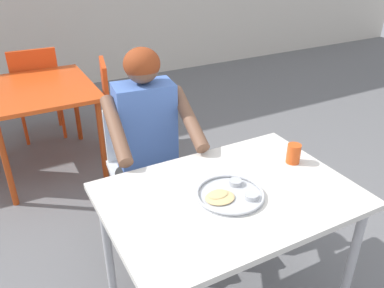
{
  "coord_description": "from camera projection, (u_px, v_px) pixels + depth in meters",
  "views": [
    {
      "loc": [
        -0.86,
        -1.13,
        1.77
      ],
      "look_at": [
        -0.07,
        0.34,
        0.88
      ],
      "focal_mm": 37.04,
      "sensor_mm": 36.0,
      "label": 1
    }
  ],
  "objects": [
    {
      "name": "table_foreground",
      "position": [
        229.0,
        207.0,
        1.83
      ],
      "size": [
        1.13,
        0.79,
        0.73
      ],
      "color": "silver",
      "rests_on": "ground"
    },
    {
      "name": "thali_tray",
      "position": [
        230.0,
        194.0,
        1.77
      ],
      "size": [
        0.31,
        0.31,
        0.03
      ],
      "color": "#B7BABF",
      "rests_on": "table_foreground"
    },
    {
      "name": "drinking_cup",
      "position": [
        294.0,
        153.0,
        2.01
      ],
      "size": [
        0.07,
        0.07,
        0.1
      ],
      "color": "#D84C19",
      "rests_on": "table_foreground"
    },
    {
      "name": "chair_foreground",
      "position": [
        142.0,
        159.0,
        2.58
      ],
      "size": [
        0.48,
        0.47,
        0.8
      ],
      "color": "silver",
      "rests_on": "ground"
    },
    {
      "name": "diner_foreground",
      "position": [
        150.0,
        138.0,
        2.28
      ],
      "size": [
        0.54,
        0.59,
        1.23
      ],
      "color": "black",
      "rests_on": "ground"
    },
    {
      "name": "table_background_red",
      "position": [
        40.0,
        97.0,
        3.09
      ],
      "size": [
        0.81,
        0.94,
        0.72
      ],
      "color": "#E04C19",
      "rests_on": "ground"
    },
    {
      "name": "chair_red_right",
      "position": [
        120.0,
        100.0,
        3.44
      ],
      "size": [
        0.49,
        0.48,
        0.84
      ],
      "color": "#E94718",
      "rests_on": "ground"
    },
    {
      "name": "chair_red_far",
      "position": [
        37.0,
        87.0,
        3.63
      ],
      "size": [
        0.44,
        0.41,
        0.89
      ],
      "color": "#E34818",
      "rests_on": "ground"
    }
  ]
}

